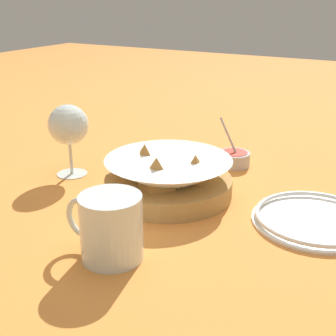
% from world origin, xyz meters
% --- Properties ---
extents(ground_plane, '(4.00, 4.00, 0.00)m').
position_xyz_m(ground_plane, '(0.00, 0.00, 0.00)').
color(ground_plane, orange).
extents(food_basket, '(0.24, 0.24, 0.09)m').
position_xyz_m(food_basket, '(0.04, 0.00, 0.03)').
color(food_basket, '#B2894C').
rests_on(food_basket, ground_plane).
extents(sauce_cup, '(0.08, 0.07, 0.11)m').
position_xyz_m(sauce_cup, '(-0.01, -0.21, 0.02)').
color(sauce_cup, '#B7B7BC').
rests_on(sauce_cup, ground_plane).
extents(wine_glass, '(0.08, 0.08, 0.15)m').
position_xyz_m(wine_glass, '(0.27, 0.01, 0.10)').
color(wine_glass, silver).
rests_on(wine_glass, ground_plane).
extents(beer_mug, '(0.13, 0.09, 0.10)m').
position_xyz_m(beer_mug, '(0.00, 0.24, 0.05)').
color(beer_mug, silver).
rests_on(beer_mug, ground_plane).
extents(side_plate, '(0.21, 0.21, 0.01)m').
position_xyz_m(side_plate, '(-0.23, -0.02, 0.01)').
color(side_plate, white).
rests_on(side_plate, ground_plane).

